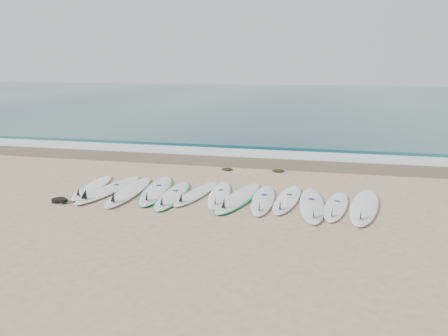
% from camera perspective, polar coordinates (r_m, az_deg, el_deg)
% --- Properties ---
extents(ground, '(120.00, 120.00, 0.00)m').
position_cam_1_polar(ground, '(10.82, -0.76, -3.87)').
color(ground, tan).
extents(ocean, '(120.00, 55.00, 0.03)m').
position_cam_1_polar(ocean, '(42.72, 9.80, 8.93)').
color(ocean, '#1E595C').
rests_on(ocean, ground).
extents(wet_sand_band, '(120.00, 1.80, 0.01)m').
position_cam_1_polar(wet_sand_band, '(14.70, 3.05, 0.79)').
color(wet_sand_band, brown).
rests_on(wet_sand_band, ground).
extents(foam_band, '(120.00, 1.40, 0.04)m').
position_cam_1_polar(foam_band, '(16.05, 3.92, 1.91)').
color(foam_band, silver).
rests_on(foam_band, ground).
extents(wave_crest, '(120.00, 1.00, 0.10)m').
position_cam_1_polar(wave_crest, '(17.50, 4.71, 2.96)').
color(wave_crest, '#1E595C').
rests_on(wave_crest, ground).
extents(surfboard_0, '(0.83, 2.51, 0.32)m').
position_cam_1_polar(surfboard_0, '(12.00, -16.87, -2.43)').
color(surfboard_0, white).
rests_on(surfboard_0, ground).
extents(surfboard_1, '(0.91, 2.88, 0.36)m').
position_cam_1_polar(surfboard_1, '(11.66, -14.87, -2.73)').
color(surfboard_1, white).
rests_on(surfboard_1, ground).
extents(surfboard_2, '(0.76, 2.84, 0.36)m').
position_cam_1_polar(surfboard_2, '(11.35, -12.34, -3.03)').
color(surfboard_2, white).
rests_on(surfboard_2, ground).
extents(surfboard_3, '(1.10, 2.86, 0.35)m').
position_cam_1_polar(surfboard_3, '(11.38, -8.87, -2.88)').
color(surfboard_3, white).
rests_on(surfboard_3, ground).
extents(surfboard_4, '(0.77, 2.56, 0.32)m').
position_cam_1_polar(surfboard_4, '(10.90, -6.74, -3.56)').
color(surfboard_4, white).
rests_on(surfboard_4, ground).
extents(surfboard_5, '(0.85, 2.41, 0.30)m').
position_cam_1_polar(surfboard_5, '(10.97, -3.70, -3.36)').
color(surfboard_5, white).
rests_on(surfboard_5, ground).
extents(surfboard_6, '(0.79, 2.46, 0.31)m').
position_cam_1_polar(surfboard_6, '(10.86, -0.60, -3.49)').
color(surfboard_6, white).
rests_on(surfboard_6, ground).
extents(surfboard_7, '(1.09, 2.81, 0.35)m').
position_cam_1_polar(surfboard_7, '(10.63, 1.91, -3.89)').
color(surfboard_7, white).
rests_on(surfboard_7, ground).
extents(surfboard_8, '(0.63, 2.54, 0.32)m').
position_cam_1_polar(surfboard_8, '(10.49, 5.11, -4.15)').
color(surfboard_8, silver).
rests_on(surfboard_8, ground).
extents(surfboard_9, '(0.76, 2.54, 0.32)m').
position_cam_1_polar(surfboard_9, '(10.60, 8.24, -4.07)').
color(surfboard_9, white).
rests_on(surfboard_9, ground).
extents(surfboard_10, '(0.73, 2.74, 0.35)m').
position_cam_1_polar(surfboard_10, '(10.27, 11.42, -4.74)').
color(surfboard_10, white).
rests_on(surfboard_10, ground).
extents(surfboard_11, '(0.78, 2.41, 0.30)m').
position_cam_1_polar(surfboard_11, '(10.33, 14.41, -4.84)').
color(surfboard_11, white).
rests_on(surfboard_11, ground).
extents(surfboard_12, '(1.04, 2.95, 0.37)m').
position_cam_1_polar(surfboard_12, '(10.45, 17.85, -4.80)').
color(surfboard_12, white).
rests_on(surfboard_12, ground).
extents(seaweed_near, '(0.35, 0.27, 0.07)m').
position_cam_1_polar(seaweed_near, '(13.56, 0.40, -0.14)').
color(seaweed_near, black).
rests_on(seaweed_near, ground).
extents(seaweed_far, '(0.38, 0.30, 0.07)m').
position_cam_1_polar(seaweed_far, '(13.45, 7.08, -0.35)').
color(seaweed_far, black).
rests_on(seaweed_far, ground).
extents(leash_coil, '(0.46, 0.36, 0.11)m').
position_cam_1_polar(leash_coil, '(11.15, -20.68, -3.97)').
color(leash_coil, black).
rests_on(leash_coil, ground).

